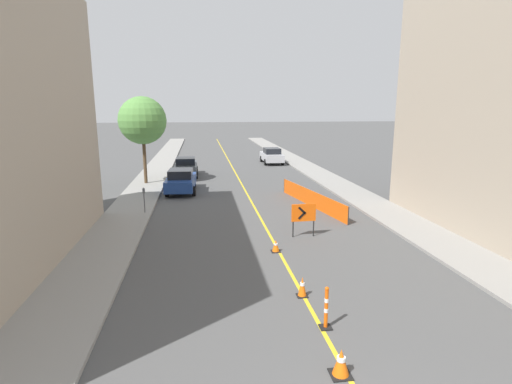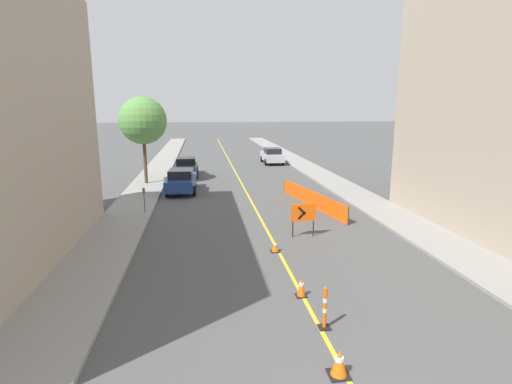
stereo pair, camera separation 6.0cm
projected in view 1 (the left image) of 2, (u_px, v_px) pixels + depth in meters
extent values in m
cube|color=gold|center=(232.00, 166.00, 38.76)|extent=(0.12, 68.81, 0.01)
cube|color=gray|center=(159.00, 167.00, 37.80)|extent=(2.51, 68.81, 0.13)
cube|color=gray|center=(302.00, 164.00, 39.69)|extent=(2.51, 68.81, 0.13)
cube|color=black|center=(340.00, 374.00, 8.62)|extent=(0.45, 0.45, 0.03)
cone|color=orange|center=(341.00, 362.00, 8.56)|extent=(0.36, 0.36, 0.59)
cylinder|color=white|center=(341.00, 359.00, 8.54)|extent=(0.19, 0.19, 0.09)
cube|color=black|center=(302.00, 296.00, 12.22)|extent=(0.33, 0.33, 0.03)
cone|color=orange|center=(302.00, 286.00, 12.15)|extent=(0.26, 0.26, 0.59)
cylinder|color=white|center=(302.00, 284.00, 12.14)|extent=(0.14, 0.14, 0.10)
cube|color=black|center=(276.00, 251.00, 15.97)|extent=(0.36, 0.36, 0.03)
cone|color=orange|center=(276.00, 245.00, 15.91)|extent=(0.29, 0.29, 0.47)
cylinder|color=white|center=(276.00, 244.00, 15.90)|extent=(0.15, 0.15, 0.07)
cube|color=black|center=(325.00, 327.00, 10.46)|extent=(0.31, 0.31, 0.04)
cylinder|color=#EF560C|center=(326.00, 308.00, 10.35)|extent=(0.10, 0.10, 1.04)
cylinder|color=white|center=(326.00, 310.00, 10.36)|extent=(0.11, 0.11, 0.10)
cylinder|color=white|center=(327.00, 300.00, 10.30)|extent=(0.11, 0.11, 0.10)
sphere|color=#EF560C|center=(327.00, 289.00, 10.23)|extent=(0.11, 0.11, 0.11)
cube|color=#EF560C|center=(304.00, 213.00, 17.61)|extent=(1.10, 0.09, 0.78)
cube|color=black|center=(302.00, 211.00, 17.53)|extent=(0.37, 0.03, 0.37)
cube|color=black|center=(302.00, 215.00, 17.58)|extent=(0.37, 0.03, 0.37)
cylinder|color=black|center=(293.00, 229.00, 17.70)|extent=(0.06, 0.06, 0.71)
cylinder|color=black|center=(313.00, 228.00, 17.83)|extent=(0.06, 0.06, 0.71)
cube|color=#EF560C|center=(311.00, 198.00, 23.21)|extent=(1.54, 7.98, 0.93)
cylinder|color=#262626|center=(348.00, 216.00, 19.45)|extent=(0.05, 0.05, 0.93)
cylinder|color=#262626|center=(284.00, 186.00, 26.98)|extent=(0.05, 0.05, 0.93)
cube|color=navy|center=(181.00, 182.00, 26.98)|extent=(2.02, 4.39, 0.72)
cube|color=black|center=(181.00, 174.00, 26.64)|extent=(1.63, 2.01, 0.55)
cylinder|color=black|center=(170.00, 184.00, 28.23)|extent=(0.25, 0.65, 0.64)
cylinder|color=black|center=(194.00, 184.00, 28.47)|extent=(0.25, 0.65, 0.64)
cylinder|color=black|center=(167.00, 192.00, 25.65)|extent=(0.25, 0.65, 0.64)
cylinder|color=black|center=(194.00, 191.00, 25.88)|extent=(0.25, 0.65, 0.64)
cube|color=#474C51|center=(186.00, 168.00, 33.24)|extent=(1.81, 4.30, 0.72)
cube|color=black|center=(186.00, 161.00, 32.90)|extent=(1.53, 1.94, 0.55)
cylinder|color=black|center=(177.00, 170.00, 34.49)|extent=(0.22, 0.64, 0.64)
cylinder|color=black|center=(197.00, 170.00, 34.72)|extent=(0.22, 0.64, 0.64)
cylinder|color=black|center=(175.00, 175.00, 31.91)|extent=(0.22, 0.64, 0.64)
cylinder|color=black|center=(196.00, 175.00, 32.14)|extent=(0.22, 0.64, 0.64)
cube|color=#B7B7BC|center=(272.00, 157.00, 40.80)|extent=(1.84, 4.32, 0.72)
cube|color=black|center=(272.00, 151.00, 40.46)|extent=(1.55, 1.95, 0.55)
cylinder|color=black|center=(261.00, 159.00, 42.05)|extent=(0.23, 0.64, 0.64)
cylinder|color=black|center=(277.00, 158.00, 42.28)|extent=(0.23, 0.64, 0.64)
cylinder|color=black|center=(265.00, 162.00, 39.47)|extent=(0.23, 0.64, 0.64)
cylinder|color=black|center=(282.00, 162.00, 39.70)|extent=(0.23, 0.64, 0.64)
cylinder|color=#4C4C51|center=(144.00, 203.00, 21.31)|extent=(0.05, 0.05, 1.08)
cube|color=#565B60|center=(144.00, 191.00, 21.17)|extent=(0.12, 0.10, 0.22)
sphere|color=#565B60|center=(144.00, 189.00, 21.15)|extent=(0.11, 0.11, 0.11)
cylinder|color=#4C3823|center=(145.00, 161.00, 29.36)|extent=(0.24, 0.24, 3.31)
sphere|color=#568E42|center=(142.00, 120.00, 28.75)|extent=(3.43, 3.43, 3.43)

